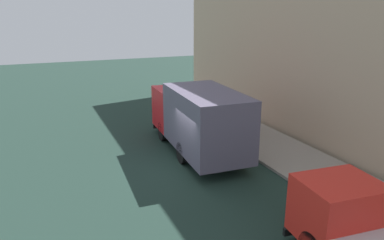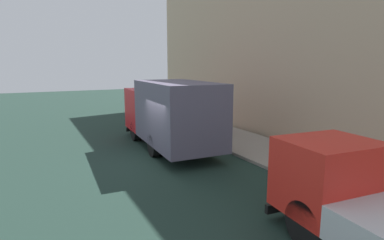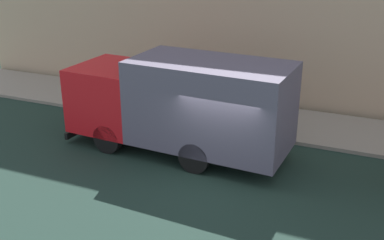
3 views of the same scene
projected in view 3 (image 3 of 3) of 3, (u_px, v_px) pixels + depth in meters
ground at (221, 173)px, 14.70m from camera, size 80.00×80.00×0.00m
sidewalk at (261, 120)px, 18.68m from camera, size 3.35×30.00×0.13m
large_utility_truck at (181, 102)px, 15.53m from camera, size 3.00×7.67×3.25m
pedestrian_walking at (198, 87)px, 19.52m from camera, size 0.46×0.46×1.70m
traffic_cone_orange at (138, 105)px, 19.03m from camera, size 0.52×0.52×0.74m
street_sign_post at (214, 91)px, 17.60m from camera, size 0.44×0.08×2.24m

